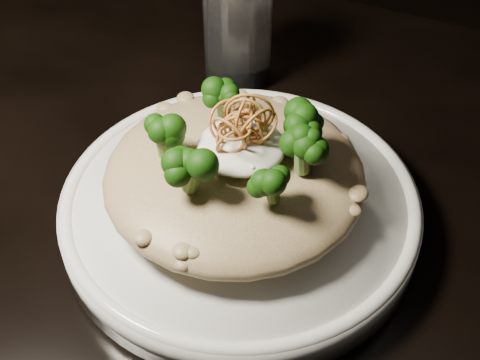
# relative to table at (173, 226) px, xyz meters

# --- Properties ---
(table) EXTENTS (1.10, 0.80, 0.75)m
(table) POSITION_rel_table_xyz_m (0.00, 0.00, 0.00)
(table) COLOR black
(table) RESTS_ON ground
(plate) EXTENTS (0.32, 0.32, 0.03)m
(plate) POSITION_rel_table_xyz_m (0.10, -0.03, 0.10)
(plate) COLOR white
(plate) RESTS_ON table
(risotto) EXTENTS (0.23, 0.23, 0.05)m
(risotto) POSITION_rel_table_xyz_m (0.09, -0.03, 0.14)
(risotto) COLOR brown
(risotto) RESTS_ON plate
(broccoli) EXTENTS (0.15, 0.15, 0.05)m
(broccoli) POSITION_rel_table_xyz_m (0.10, -0.04, 0.19)
(broccoli) COLOR black
(broccoli) RESTS_ON risotto
(cheese) EXTENTS (0.07, 0.07, 0.02)m
(cheese) POSITION_rel_table_xyz_m (0.10, -0.03, 0.18)
(cheese) COLOR silver
(cheese) RESTS_ON risotto
(shallots) EXTENTS (0.06, 0.06, 0.04)m
(shallots) POSITION_rel_table_xyz_m (0.10, -0.03, 0.21)
(shallots) COLOR brown
(shallots) RESTS_ON cheese
(drinking_glass) EXTENTS (0.09, 0.09, 0.13)m
(drinking_glass) POSITION_rel_table_xyz_m (-0.00, 0.17, 0.15)
(drinking_glass) COLOR white
(drinking_glass) RESTS_ON table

